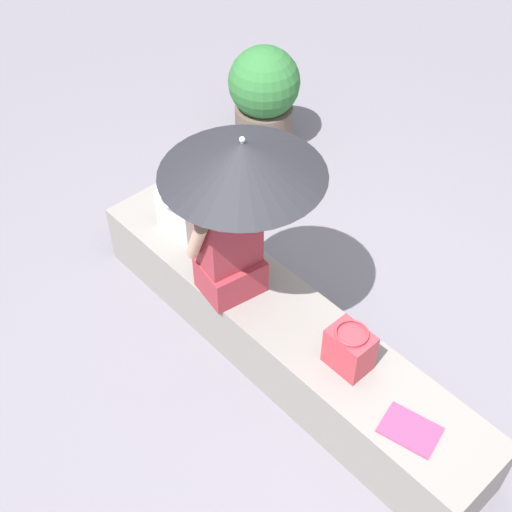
{
  "coord_description": "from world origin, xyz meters",
  "views": [
    {
      "loc": [
        1.79,
        -1.84,
        3.45
      ],
      "look_at": [
        -0.16,
        -0.05,
        0.78
      ],
      "focal_mm": 48.7,
      "sensor_mm": 36.0,
      "label": 1
    }
  ],
  "objects_px": {
    "handbag_black": "(350,349)",
    "magazine": "(410,430)",
    "tote_bag_canvas": "(180,214)",
    "parasol": "(242,159)",
    "person_seated": "(229,240)",
    "planter_near": "(264,96)"
  },
  "relations": [
    {
      "from": "person_seated",
      "to": "tote_bag_canvas",
      "type": "xyz_separation_m",
      "value": [
        -0.58,
        0.08,
        -0.24
      ]
    },
    {
      "from": "person_seated",
      "to": "parasol",
      "type": "relative_size",
      "value": 0.82
    },
    {
      "from": "person_seated",
      "to": "handbag_black",
      "type": "bearing_deg",
      "value": 6.66
    },
    {
      "from": "magazine",
      "to": "handbag_black",
      "type": "bearing_deg",
      "value": 157.36
    },
    {
      "from": "parasol",
      "to": "handbag_black",
      "type": "bearing_deg",
      "value": 4.72
    },
    {
      "from": "magazine",
      "to": "planter_near",
      "type": "height_order",
      "value": "planter_near"
    },
    {
      "from": "person_seated",
      "to": "handbag_black",
      "type": "relative_size",
      "value": 3.35
    },
    {
      "from": "person_seated",
      "to": "planter_near",
      "type": "height_order",
      "value": "person_seated"
    },
    {
      "from": "handbag_black",
      "to": "tote_bag_canvas",
      "type": "distance_m",
      "value": 1.41
    },
    {
      "from": "parasol",
      "to": "handbag_black",
      "type": "relative_size",
      "value": 4.08
    },
    {
      "from": "planter_near",
      "to": "parasol",
      "type": "bearing_deg",
      "value": -46.12
    },
    {
      "from": "tote_bag_canvas",
      "to": "planter_near",
      "type": "height_order",
      "value": "planter_near"
    },
    {
      "from": "parasol",
      "to": "planter_near",
      "type": "relative_size",
      "value": 1.25
    },
    {
      "from": "tote_bag_canvas",
      "to": "magazine",
      "type": "xyz_separation_m",
      "value": [
        1.88,
        -0.06,
        -0.14
      ]
    },
    {
      "from": "handbag_black",
      "to": "magazine",
      "type": "xyz_separation_m",
      "value": [
        0.48,
        -0.07,
        -0.12
      ]
    },
    {
      "from": "handbag_black",
      "to": "planter_near",
      "type": "relative_size",
      "value": 0.31
    },
    {
      "from": "planter_near",
      "to": "person_seated",
      "type": "bearing_deg",
      "value": -48.46
    },
    {
      "from": "handbag_black",
      "to": "magazine",
      "type": "distance_m",
      "value": 0.5
    },
    {
      "from": "handbag_black",
      "to": "magazine",
      "type": "relative_size",
      "value": 0.96
    },
    {
      "from": "parasol",
      "to": "person_seated",
      "type": "bearing_deg",
      "value": -156.44
    },
    {
      "from": "tote_bag_canvas",
      "to": "planter_near",
      "type": "bearing_deg",
      "value": 118.01
    },
    {
      "from": "handbag_black",
      "to": "tote_bag_canvas",
      "type": "bearing_deg",
      "value": -179.39
    }
  ]
}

